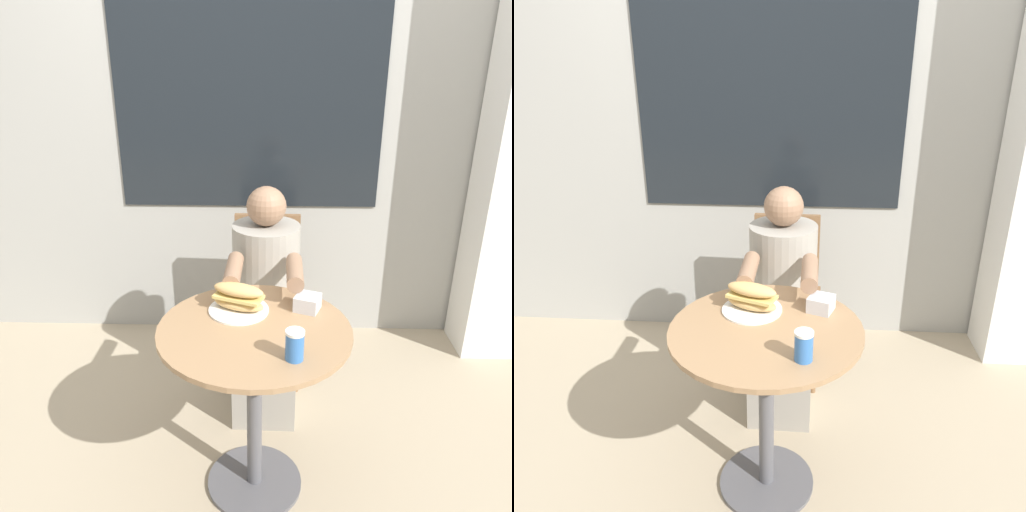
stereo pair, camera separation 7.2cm
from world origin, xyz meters
TOP-DOWN VIEW (x-y plane):
  - ground_plane at (0.00, 0.00)m, footprint 8.00×8.00m
  - storefront_wall at (-0.00, 1.31)m, footprint 8.00×0.09m
  - cafe_table at (0.00, 0.00)m, footprint 0.71×0.71m
  - diner_chair at (0.04, 0.87)m, footprint 0.39×0.39m
  - seated_diner at (0.03, 0.53)m, footprint 0.32×0.56m
  - sandwich_on_plate at (-0.06, 0.13)m, footprint 0.23×0.23m
  - drink_cup at (0.14, -0.19)m, footprint 0.06×0.06m
  - napkin_box at (0.20, 0.14)m, footprint 0.12×0.12m

SIDE VIEW (x-z plane):
  - ground_plane at x=0.00m, z-range 0.00..0.00m
  - seated_diner at x=0.03m, z-range -0.07..1.05m
  - diner_chair at x=0.04m, z-range 0.09..0.96m
  - cafe_table at x=0.00m, z-range 0.17..0.92m
  - napkin_box at x=0.20m, z-range 0.75..0.81m
  - sandwich_on_plate at x=-0.06m, z-range 0.74..0.85m
  - drink_cup at x=0.14m, z-range 0.75..0.86m
  - storefront_wall at x=0.00m, z-range 0.00..2.80m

